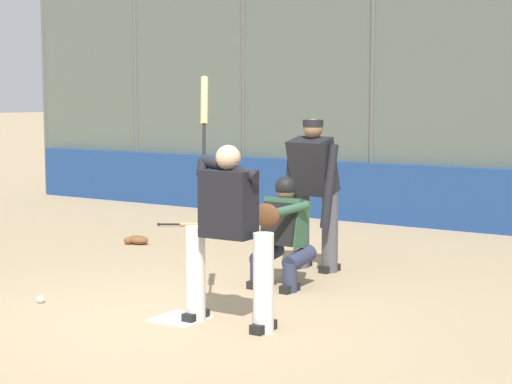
{
  "coord_description": "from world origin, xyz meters",
  "views": [
    {
      "loc": [
        -4.62,
        5.81,
        1.96
      ],
      "look_at": [
        -0.15,
        -1.0,
        1.05
      ],
      "focal_mm": 60.0,
      "sensor_mm": 36.0,
      "label": 1
    }
  ],
  "objects": [
    {
      "name": "batter_at_plate",
      "position": [
        -0.48,
        -0.06,
        0.85
      ],
      "size": [
        1.03,
        0.61,
        2.15
      ],
      "rotation": [
        0.0,
        0.0,
        0.03
      ],
      "color": "silver",
      "rests_on": "ground_plane"
    },
    {
      "name": "fielding_glove_on_dirt",
      "position": [
        2.9,
        -2.73,
        0.06
      ],
      "size": [
        0.32,
        0.25,
        0.12
      ],
      "color": "brown",
      "rests_on": "ground_plane"
    },
    {
      "name": "home_plate_marker",
      "position": [
        0.0,
        0.0,
        0.01
      ],
      "size": [
        0.43,
        0.43,
        0.01
      ],
      "primitive_type": "cube",
      "color": "white",
      "rests_on": "ground_plane"
    },
    {
      "name": "baseball_loose",
      "position": [
        1.49,
        0.26,
        0.04
      ],
      "size": [
        0.07,
        0.07,
        0.07
      ],
      "primitive_type": "sphere",
      "color": "white",
      "rests_on": "ground_plane"
    },
    {
      "name": "ground_plane",
      "position": [
        0.0,
        0.0,
        0.0
      ],
      "size": [
        160.0,
        160.0,
        0.0
      ],
      "primitive_type": "plane",
      "color": "tan"
    },
    {
      "name": "catcher_behind_plate",
      "position": [
        -0.07,
        -1.6,
        0.59
      ],
      "size": [
        0.6,
        0.7,
        1.15
      ],
      "rotation": [
        0.0,
        0.0,
        0.0
      ],
      "color": "#2D334C",
      "rests_on": "ground_plane"
    },
    {
      "name": "umpire_home",
      "position": [
        0.08,
        -2.53,
        0.92
      ],
      "size": [
        0.69,
        0.47,
        1.72
      ],
      "rotation": [
        0.0,
        0.0,
        -0.13
      ],
      "color": "#4C4C51",
      "rests_on": "ground_plane"
    },
    {
      "name": "backstop_fence",
      "position": [
        0.0,
        -6.35,
        2.43
      ],
      "size": [
        17.02,
        0.08,
        4.69
      ],
      "color": "#515651",
      "rests_on": "ground_plane"
    },
    {
      "name": "spare_bat_near_backstop",
      "position": [
        3.26,
        -4.37,
        0.03
      ],
      "size": [
        0.71,
        0.46,
        0.07
      ],
      "rotation": [
        0.0,
        0.0,
        3.69
      ],
      "color": "black",
      "rests_on": "ground_plane"
    },
    {
      "name": "padding_wall",
      "position": [
        0.0,
        -6.25,
        0.47
      ],
      "size": [
        16.61,
        0.18,
        0.93
      ],
      "primitive_type": "cube",
      "color": "navy",
      "rests_on": "ground_plane"
    }
  ]
}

